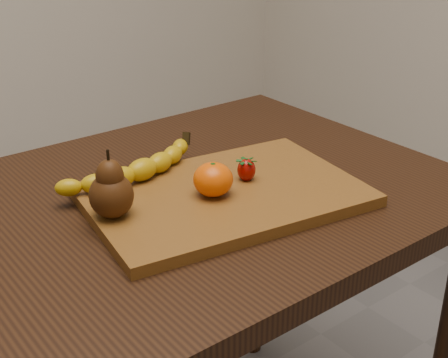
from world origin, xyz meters
TOP-DOWN VIEW (x-y plane):
  - table at (0.00, 0.00)m, footprint 1.00×0.70m
  - cutting_board at (0.06, -0.07)m, footprint 0.49×0.37m
  - banana at (-0.03, 0.05)m, footprint 0.25×0.10m
  - pear at (-0.13, -0.03)m, footprint 0.08×0.08m
  - mandarin at (0.03, -0.07)m, footprint 0.08×0.08m
  - strawberry at (0.12, -0.06)m, footprint 0.04×0.04m

SIDE VIEW (x-z plane):
  - table at x=0.00m, z-range 0.28..1.04m
  - cutting_board at x=0.06m, z-range 0.76..0.78m
  - banana at x=-0.03m, z-range 0.78..0.82m
  - strawberry at x=0.12m, z-range 0.78..0.82m
  - mandarin at x=0.03m, z-range 0.78..0.84m
  - pear at x=-0.13m, z-range 0.78..0.89m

